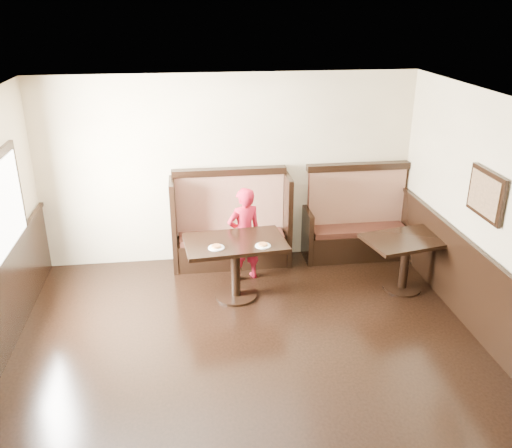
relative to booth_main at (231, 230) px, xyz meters
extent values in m
plane|color=black|center=(0.00, -3.30, -0.53)|extent=(7.00, 7.00, 0.00)
plane|color=beige|center=(0.00, 0.20, 0.87)|extent=(5.50, 0.00, 5.50)
plane|color=white|center=(0.00, -3.30, 2.27)|extent=(7.00, 7.00, 0.00)
cube|color=black|center=(-2.71, -1.40, 1.02)|extent=(0.05, 1.50, 1.20)
cube|color=white|center=(-2.69, -1.40, 1.02)|extent=(0.01, 1.30, 1.00)
cube|color=black|center=(2.71, -2.10, 1.17)|extent=(0.04, 0.70, 0.55)
cube|color=olive|center=(2.69, -2.10, 1.17)|extent=(0.01, 0.60, 0.45)
cube|color=black|center=(0.00, -0.08, -0.32)|extent=(1.60, 0.50, 0.42)
cube|color=#361911|center=(0.00, -0.08, -0.07)|extent=(1.54, 0.46, 0.09)
cube|color=#44110D|center=(0.00, 0.13, 0.37)|extent=(1.60, 0.12, 0.92)
cube|color=black|center=(0.00, 0.13, 0.87)|extent=(1.68, 0.16, 0.10)
cube|color=black|center=(-0.84, 0.02, 0.15)|extent=(0.07, 0.72, 1.36)
cube|color=black|center=(0.84, 0.02, 0.15)|extent=(0.07, 0.72, 1.36)
cube|color=black|center=(1.95, -0.08, -0.32)|extent=(1.50, 0.50, 0.42)
cube|color=#361911|center=(1.95, -0.08, -0.07)|extent=(1.44, 0.46, 0.09)
cube|color=#44110D|center=(1.95, 0.13, 0.37)|extent=(1.50, 0.12, 0.92)
cube|color=black|center=(1.95, 0.13, 0.87)|extent=(1.58, 0.16, 0.10)
cube|color=black|center=(1.16, 0.02, -0.13)|extent=(0.07, 0.72, 0.80)
cube|color=black|center=(2.74, 0.02, -0.13)|extent=(0.07, 0.72, 0.80)
cube|color=black|center=(-0.04, -1.06, 0.27)|extent=(1.36, 0.93, 0.05)
cylinder|color=black|center=(-0.04, -1.06, -0.14)|extent=(0.13, 0.13, 0.76)
cylinder|color=black|center=(-0.04, -1.06, -0.51)|extent=(0.56, 0.56, 0.03)
cube|color=black|center=(2.27, -1.15, 0.22)|extent=(1.23, 0.94, 0.05)
cylinder|color=black|center=(2.27, -1.15, -0.16)|extent=(0.12, 0.12, 0.70)
cylinder|color=black|center=(2.27, -1.15, -0.51)|extent=(0.52, 0.52, 0.03)
imported|color=#A31125|center=(0.14, -0.56, 0.16)|extent=(0.58, 0.47, 1.37)
cylinder|color=white|center=(-0.29, -1.25, 0.31)|extent=(0.21, 0.21, 0.01)
cylinder|color=tan|center=(-0.29, -1.25, 0.32)|extent=(0.13, 0.13, 0.02)
cylinder|color=#EABA54|center=(-0.29, -1.25, 0.33)|extent=(0.11, 0.11, 0.01)
cylinder|color=white|center=(0.30, -1.27, 0.31)|extent=(0.20, 0.20, 0.01)
cylinder|color=tan|center=(0.30, -1.27, 0.32)|extent=(0.12, 0.12, 0.02)
cylinder|color=#EABA54|center=(0.30, -1.27, 0.33)|extent=(0.11, 0.11, 0.01)
camera|label=1|loc=(-0.61, -7.44, 3.20)|focal=38.00mm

